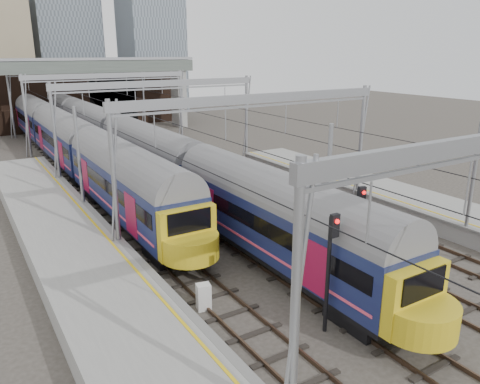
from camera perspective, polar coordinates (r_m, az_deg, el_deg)
ground at (r=22.20m, az=13.60°, el=-10.74°), size 160.00×160.00×0.00m
platform_left at (r=19.16m, az=-15.11°, el=-13.72°), size 4.32×55.00×1.12m
tracks at (r=33.53m, az=-4.69°, el=-0.69°), size 14.40×80.00×0.22m
overhead_line at (r=38.04m, az=-9.48°, el=11.32°), size 16.80×80.00×8.00m
retaining_wall at (r=67.61m, az=-18.38°, el=11.16°), size 28.00×2.75×9.00m
overbridge at (r=61.33m, az=-18.57°, el=13.40°), size 28.00×3.00×9.25m
city_skyline at (r=86.04m, az=-21.48°, el=20.47°), size 37.50×27.50×60.00m
train_main at (r=43.52m, az=-14.71°, el=6.26°), size 2.81×64.89×4.83m
train_second at (r=44.34m, az=-20.38°, el=6.00°), size 2.88×49.91×4.93m
signal_near_left at (r=17.16m, az=10.93°, el=-7.99°), size 0.33×0.46×4.72m
signal_near_centre at (r=20.94m, az=14.14°, el=-3.71°), size 0.36×0.46×4.62m
relay_cabinet at (r=19.46m, az=-4.46°, el=-12.62°), size 0.64×0.57×1.11m
equip_cover_a at (r=22.31m, az=7.20°, el=-10.09°), size 0.94×0.81×0.09m
equip_cover_b at (r=25.61m, az=3.71°, el=-6.29°), size 0.98×0.74×0.11m
equip_cover_c at (r=26.72m, az=19.67°, el=-6.31°), size 0.82×0.66×0.09m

